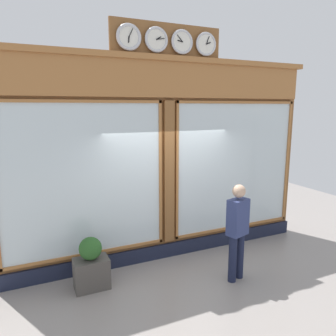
% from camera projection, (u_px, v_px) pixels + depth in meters
% --- Properties ---
extents(shop_facade, '(6.30, 0.42, 4.40)m').
position_uv_depth(shop_facade, '(165.00, 159.00, 6.20)').
color(shop_facade, brown).
rests_on(shop_facade, ground_plane).
extents(pedestrian, '(0.41, 0.32, 1.69)m').
position_uv_depth(pedestrian, '(237.00, 228.00, 5.41)').
color(pedestrian, '#191E38').
rests_on(pedestrian, ground_plane).
extents(planter_box, '(0.56, 0.36, 0.51)m').
position_uv_depth(planter_box, '(92.00, 274.00, 5.27)').
color(planter_box, '#4C4742').
rests_on(planter_box, ground_plane).
extents(planter_shrub, '(0.37, 0.37, 0.37)m').
position_uv_depth(planter_shrub, '(90.00, 248.00, 5.18)').
color(planter_shrub, '#285623').
rests_on(planter_shrub, planter_box).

